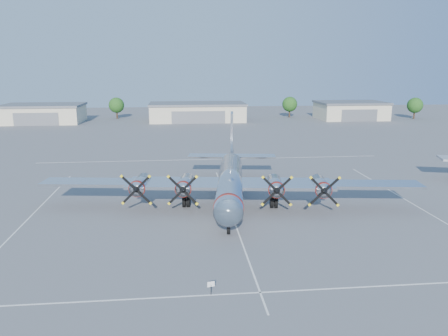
{
  "coord_description": "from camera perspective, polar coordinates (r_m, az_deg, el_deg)",
  "views": [
    {
      "loc": [
        -5.57,
        -50.36,
        15.98
      ],
      "look_at": [
        0.08,
        4.34,
        3.2
      ],
      "focal_mm": 35.0,
      "sensor_mm": 36.0,
      "label": 1
    }
  ],
  "objects": [
    {
      "name": "hangar_center",
      "position": [
        133.11,
        -3.5,
        7.34
      ],
      "size": [
        28.6,
        14.6,
        5.4
      ],
      "color": "beige",
      "rests_on": "ground"
    },
    {
      "name": "parking_lines",
      "position": [
        51.47,
        0.61,
        -5.0
      ],
      "size": [
        60.0,
        50.08,
        0.01
      ],
      "color": "silver",
      "rests_on": "ground"
    },
    {
      "name": "hangar_east",
      "position": [
        143.38,
        16.2,
        7.26
      ],
      "size": [
        20.6,
        14.6,
        5.4
      ],
      "color": "beige",
      "rests_on": "ground"
    },
    {
      "name": "tree_west",
      "position": [
        142.19,
        -13.87,
        7.96
      ],
      "size": [
        4.8,
        4.8,
        6.64
      ],
      "color": "#382619",
      "rests_on": "ground"
    },
    {
      "name": "ground",
      "position": [
        53.13,
        0.4,
        -4.42
      ],
      "size": [
        260.0,
        260.0,
        0.0
      ],
      "primitive_type": "plane",
      "color": "#575759",
      "rests_on": "ground"
    },
    {
      "name": "tree_east",
      "position": [
        143.35,
        8.58,
        8.23
      ],
      "size": [
        4.8,
        4.8,
        6.64
      ],
      "color": "#382619",
      "rests_on": "ground"
    },
    {
      "name": "info_placard",
      "position": [
        32.3,
        -1.71,
        -15.09
      ],
      "size": [
        0.54,
        0.15,
        1.04
      ],
      "rotation": [
        0.0,
        0.0,
        0.21
      ],
      "color": "black",
      "rests_on": "ground"
    },
    {
      "name": "hangar_west",
      "position": [
        138.71,
        -22.54,
        6.61
      ],
      "size": [
        22.6,
        14.6,
        5.4
      ],
      "color": "beige",
      "rests_on": "ground"
    },
    {
      "name": "main_bomber_b29",
      "position": [
        52.81,
        0.83,
        -4.53
      ],
      "size": [
        46.76,
        35.03,
        9.56
      ],
      "primitive_type": null,
      "rotation": [
        0.0,
        0.0,
        -0.13
      ],
      "color": "silver",
      "rests_on": "ground"
    },
    {
      "name": "tree_far_east",
      "position": [
        150.15,
        23.68,
        7.5
      ],
      "size": [
        4.8,
        4.8,
        6.64
      ],
      "color": "#382619",
      "rests_on": "ground"
    }
  ]
}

